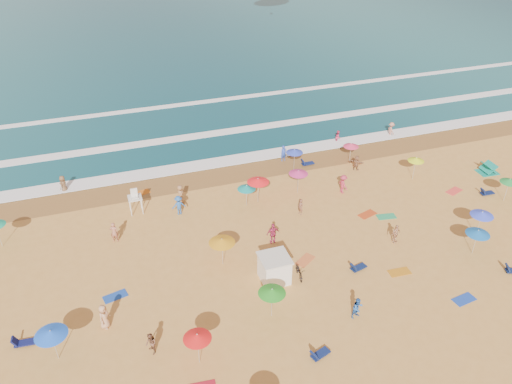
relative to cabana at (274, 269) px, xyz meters
name	(u,v)px	position (x,y,z in m)	size (l,w,h in m)	color
ground	(295,241)	(3.32, 3.87, -1.00)	(220.00, 220.00, 0.00)	gold
ocean	(147,17)	(3.32, 87.87, -1.00)	(220.00, 140.00, 0.18)	#0C4756
wet_sand	(248,170)	(3.32, 16.37, -0.99)	(220.00, 220.00, 0.00)	olive
surf_foam	(225,134)	(3.32, 25.19, -0.90)	(200.00, 18.70, 0.05)	white
cabana	(274,269)	(0.00, 0.00, 0.00)	(2.00, 2.00, 2.00)	white
cabana_roof	(275,258)	(0.00, 0.00, 1.06)	(2.20, 2.20, 0.12)	silver
bicycle	(299,272)	(1.90, -0.30, -0.53)	(0.63, 1.79, 0.94)	black
lifeguard_stand	(135,202)	(-8.60, 12.39, 0.05)	(1.20, 1.20, 2.10)	white
beach_umbrellas	(315,221)	(4.65, 3.13, 1.24)	(45.48, 28.04, 0.77)	blue
loungers	(407,246)	(11.55, 0.02, -0.83)	(50.25, 23.83, 0.34)	#101651
towels	(307,263)	(3.06, 0.87, -0.98)	(34.23, 26.50, 0.03)	#AE1527
beachgoers	(269,199)	(2.99, 9.40, -0.16)	(37.30, 25.75, 2.15)	#DA3663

